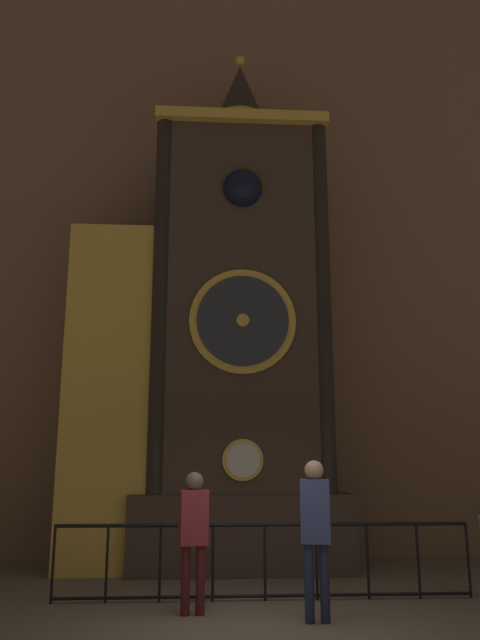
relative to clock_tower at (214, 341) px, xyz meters
name	(u,v)px	position (x,y,z in m)	size (l,w,h in m)	color
ground_plane	(269,639)	(0.52, -4.17, -3.92)	(28.00, 28.00, 0.00)	brown
cathedral_back_wall	(234,243)	(0.43, 1.39, 2.40)	(24.00, 0.32, 12.64)	#846047
clock_tower	(214,341)	(0.00, 0.00, 0.00)	(4.89, 1.81, 9.82)	#423328
railing_fence	(265,557)	(0.66, -2.36, -3.37)	(5.58, 0.05, 0.98)	black
visitor_near	(194,527)	(-0.29, -3.10, -2.91)	(0.37, 0.27, 1.66)	#461518
visitor_far	(315,522)	(1.13, -3.56, -2.83)	(0.37, 0.28, 1.79)	#1B213A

